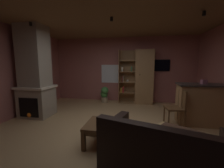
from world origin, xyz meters
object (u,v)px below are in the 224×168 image
at_px(kitchen_bar_counter, 208,104).
at_px(coffee_table, 104,127).
at_px(leather_couch, 164,156).
at_px(wall_mounted_tv, 159,65).
at_px(table_book_0, 105,124).
at_px(table_book_1, 102,122).
at_px(potted_floor_plant, 105,94).
at_px(table_book_2, 100,121).
at_px(bookshelf_cabinet, 142,77).
at_px(dining_chair, 178,106).
at_px(tissue_box, 204,82).
at_px(stone_fireplace, 35,77).

relative_size(kitchen_bar_counter, coffee_table, 2.17).
height_order(leather_couch, coffee_table, leather_couch).
bearing_deg(wall_mounted_tv, table_book_0, -112.51).
relative_size(table_book_1, wall_mounted_tv, 0.16).
bearing_deg(potted_floor_plant, leather_couch, -64.87).
distance_m(table_book_0, table_book_2, 0.10).
bearing_deg(bookshelf_cabinet, table_book_0, -103.10).
height_order(dining_chair, potted_floor_plant, dining_chair).
xyz_separation_m(leather_couch, dining_chair, (0.61, 1.78, 0.23)).
distance_m(coffee_table, potted_floor_plant, 3.10).
height_order(table_book_2, dining_chair, dining_chair).
xyz_separation_m(kitchen_bar_counter, dining_chair, (-0.79, -0.24, -0.00)).
xyz_separation_m(bookshelf_cabinet, tissue_box, (1.50, -1.77, 0.07)).
bearing_deg(dining_chair, tissue_box, 21.21).
relative_size(table_book_2, potted_floor_plant, 0.21).
bearing_deg(kitchen_bar_counter, coffee_table, -150.61).
distance_m(coffee_table, dining_chair, 1.98).
xyz_separation_m(tissue_box, table_book_1, (-2.29, -1.40, -0.66)).
bearing_deg(tissue_box, coffee_table, -148.92).
bearing_deg(leather_couch, table_book_2, 151.07).
distance_m(stone_fireplace, kitchen_bar_counter, 4.81).
relative_size(kitchen_bar_counter, potted_floor_plant, 2.31).
bearing_deg(potted_floor_plant, coffee_table, -76.84).
xyz_separation_m(table_book_2, dining_chair, (1.67, 1.19, 0.05)).
bearing_deg(tissue_box, table_book_2, -148.15).
distance_m(bookshelf_cabinet, wall_mounted_tv, 0.84).
relative_size(stone_fireplace, table_book_1, 20.42).
height_order(stone_fireplace, potted_floor_plant, stone_fireplace).
height_order(coffee_table, dining_chair, dining_chair).
distance_m(stone_fireplace, table_book_1, 2.70).
bearing_deg(stone_fireplace, tissue_box, 2.96).
height_order(bookshelf_cabinet, tissue_box, bookshelf_cabinet).
relative_size(kitchen_bar_counter, leather_couch, 0.81).
xyz_separation_m(kitchen_bar_counter, table_book_2, (-2.45, -1.43, -0.05)).
bearing_deg(table_book_1, coffee_table, 59.50).
bearing_deg(potted_floor_plant, kitchen_bar_counter, -28.11).
xyz_separation_m(tissue_box, wall_mounted_tv, (-0.83, 1.98, 0.40)).
height_order(stone_fireplace, kitchen_bar_counter, stone_fireplace).
distance_m(kitchen_bar_counter, leather_couch, 2.46).
height_order(tissue_box, table_book_0, tissue_box).
bearing_deg(potted_floor_plant, bookshelf_cabinet, 4.72).
bearing_deg(bookshelf_cabinet, tissue_box, -49.84).
relative_size(bookshelf_cabinet, kitchen_bar_counter, 1.41).
relative_size(stone_fireplace, wall_mounted_tv, 3.27).
height_order(stone_fireplace, tissue_box, stone_fireplace).
bearing_deg(leather_couch, bookshelf_cabinet, 93.62).
bearing_deg(coffee_table, potted_floor_plant, 103.16).
bearing_deg(bookshelf_cabinet, table_book_1, -104.09).
height_order(stone_fireplace, table_book_2, stone_fireplace).
relative_size(kitchen_bar_counter, dining_chair, 1.63).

